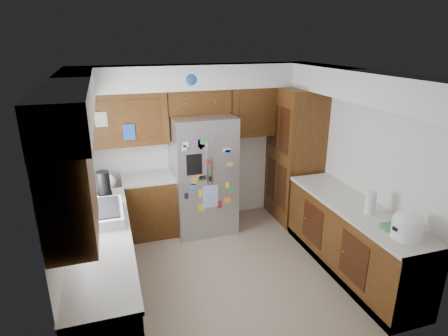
{
  "coord_description": "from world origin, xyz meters",
  "views": [
    {
      "loc": [
        -1.31,
        -3.96,
        2.86
      ],
      "look_at": [
        0.06,
        0.35,
        1.28
      ],
      "focal_mm": 30.0,
      "sensor_mm": 36.0,
      "label": 1
    }
  ],
  "objects": [
    {
      "name": "fridge",
      "position": [
        -0.0,
        1.2,
        0.9
      ],
      "size": [
        0.9,
        0.79,
        1.8
      ],
      "color": "#929297",
      "rests_on": "ground"
    },
    {
      "name": "fridge_top_items",
      "position": [
        -0.03,
        1.38,
        2.29
      ],
      "size": [
        0.64,
        0.35,
        0.31
      ],
      "color": "#1D4D9B",
      "rests_on": "bridge_cabinet"
    },
    {
      "name": "right_counter_run",
      "position": [
        1.5,
        -0.47,
        0.42
      ],
      "size": [
        0.63,
        2.25,
        0.92
      ],
      "color": "#3A250B",
      "rests_on": "ground"
    },
    {
      "name": "floor",
      "position": [
        0.0,
        0.0,
        0.0
      ],
      "size": [
        3.6,
        3.6,
        0.0
      ],
      "primitive_type": "plane",
      "color": "gray",
      "rests_on": "ground"
    },
    {
      "name": "left_counter_run",
      "position": [
        -1.36,
        0.03,
        0.43
      ],
      "size": [
        1.36,
        3.2,
        0.92
      ],
      "color": "#3A250B",
      "rests_on": "ground"
    },
    {
      "name": "paper_towel",
      "position": [
        1.51,
        -0.71,
        1.06
      ],
      "size": [
        0.12,
        0.12,
        0.27
      ],
      "primitive_type": "cylinder",
      "color": "white",
      "rests_on": "right_counter_run"
    },
    {
      "name": "sink_assembly",
      "position": [
        -1.5,
        0.1,
        0.99
      ],
      "size": [
        0.52,
        0.7,
        0.37
      ],
      "color": "white",
      "rests_on": "left_counter_run"
    },
    {
      "name": "rice_cooker",
      "position": [
        1.5,
        -1.3,
        1.06
      ],
      "size": [
        0.32,
        0.31,
        0.28
      ],
      "color": "white",
      "rests_on": "right_counter_run"
    },
    {
      "name": "bridge_cabinet",
      "position": [
        0.0,
        1.43,
        1.98
      ],
      "size": [
        0.96,
        0.34,
        0.35
      ],
      "primitive_type": "cube",
      "color": "#3A250B",
      "rests_on": "fridge"
    },
    {
      "name": "left_counter_clutter",
      "position": [
        -1.45,
        0.83,
        1.05
      ],
      "size": [
        0.38,
        0.81,
        0.38
      ],
      "color": "black",
      "rests_on": "left_counter_run"
    },
    {
      "name": "room_shell",
      "position": [
        -0.11,
        0.36,
        1.82
      ],
      "size": [
        3.64,
        3.24,
        2.52
      ],
      "color": "silver",
      "rests_on": "ground"
    },
    {
      "name": "pantry",
      "position": [
        1.5,
        1.15,
        1.07
      ],
      "size": [
        0.6,
        0.9,
        2.15
      ],
      "primitive_type": "cube",
      "color": "#3A250B",
      "rests_on": "ground"
    }
  ]
}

